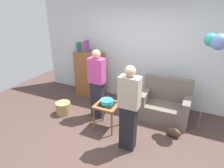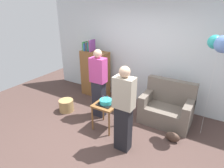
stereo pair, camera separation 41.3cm
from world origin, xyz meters
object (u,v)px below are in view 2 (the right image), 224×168
Objects in this scene: side_table at (106,108)px; person_holding_cake at (124,110)px; couch at (167,108)px; bookshelf at (95,73)px; person_blowing_candles at (99,84)px; balloon_bunch at (220,43)px; birthday_cake at (106,102)px; wicker_basket at (66,105)px; handbag at (173,137)px.

side_table is 0.36× the size of person_holding_cake.
bookshelf is at bearing 171.66° from couch.
side_table is at bearing -138.63° from couch.
balloon_bunch is (2.25, 0.50, 1.07)m from person_blowing_candles.
balloon_bunch is (3.00, -0.41, 1.23)m from bookshelf.
person_holding_cake is at bearing -31.89° from birthday_cake.
wicker_basket is at bearing 176.58° from birthday_cake.
person_holding_cake reaches higher than couch.
wicker_basket is (-1.87, 0.46, -0.68)m from person_holding_cake.
balloon_bunch is at bearing -7.70° from bookshelf.
couch reaches higher than side_table.
person_blowing_candles is (-0.42, 0.34, 0.20)m from birthday_cake.
handbag is (1.38, 0.29, -0.40)m from side_table.
couch is 3.93× the size of handbag.
person_blowing_candles is 2.54m from balloon_bunch.
bookshelf is 0.79× the size of balloon_bunch.
wicker_basket reaches higher than handbag.
person_holding_cake is at bearing -13.93° from wicker_basket.
person_holding_cake is 1.25m from handbag.
couch is at bearing 41.37° from birthday_cake.
bookshelf is at bearing 133.24° from side_table.
birthday_cake is (1.17, -1.25, -0.04)m from bookshelf.
balloon_bunch is at bearing -5.87° from couch.
handbag is (1.38, 0.29, -0.54)m from birthday_cake.
couch is at bearing 20.31° from wicker_basket.
bookshelf is 2.75× the size of side_table.
bookshelf is at bearing 147.36° from person_blowing_candles.
bookshelf reaches higher than couch.
couch is at bearing 39.18° from person_blowing_candles.
person_blowing_candles is (-0.42, 0.34, 0.34)m from side_table.
couch is 1.65m from person_blowing_candles.
side_table is at bearing -38.08° from person_holding_cake.
birthday_cake is at bearing -168.08° from handbag.
person_blowing_candles reaches higher than side_table.
couch is 2.45m from wicker_basket.
bookshelf reaches higher than birthday_cake.
bookshelf is at bearing 86.55° from wicker_basket.
wicker_basket is 0.18× the size of balloon_bunch.
bookshelf reaches higher than side_table.
person_holding_cake is 2.04m from wicker_basket.
wicker_basket is (-0.83, -0.27, -0.68)m from person_blowing_candles.
person_holding_cake reaches higher than bookshelf.
balloon_bunch is at bearing 24.65° from birthday_cake.
couch is 0.67× the size of person_holding_cake.
bookshelf is 5.04× the size of birthday_cake.
bookshelf is at bearing 172.30° from balloon_bunch.
person_blowing_candles is 1.10m from wicker_basket.
person_holding_cake is at bearing -42.30° from bookshelf.
person_blowing_candles is 1.00× the size of person_holding_cake.
handbag is 0.14× the size of balloon_bunch.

